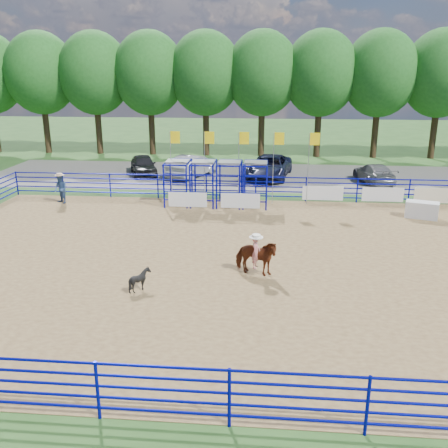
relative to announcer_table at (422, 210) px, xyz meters
The scene contains 14 objects.
ground 11.42m from the announcer_table, 141.63° to the right, with size 120.00×120.00×0.00m, color #335B24.
arena_dirt 11.42m from the announcer_table, 141.63° to the right, with size 30.00×20.00×0.02m, color olive.
gravel_strip 13.36m from the announcer_table, 132.03° to the left, with size 40.00×10.00×0.01m, color slate.
announcer_table is the anchor object (origin of this frame).
horse_and_rider 12.07m from the announcer_table, 135.55° to the right, with size 1.87×1.20×2.28m.
calf 16.34m from the announcer_table, 141.10° to the right, with size 0.67×0.76×0.83m, color black.
spectator_cowboy 20.40m from the announcer_table, behind, with size 1.06×1.03×1.78m.
car_a 20.11m from the announcer_table, 150.82° to the left, with size 1.70×4.23×1.44m, color black.
car_b 16.71m from the announcer_table, 145.51° to the left, with size 1.68×4.83×1.59m, color gray.
car_c 12.49m from the announcer_table, 130.62° to the left, with size 2.67×5.78×1.61m, color black.
car_d 8.45m from the announcer_table, 96.00° to the left, with size 1.87×4.61×1.34m, color slate.
perimeter_fence 11.41m from the announcer_table, 141.63° to the right, with size 30.10×20.10×1.50m.
chute_assembly 11.01m from the announcer_table, behind, with size 19.32×2.41×4.20m.
treeline 22.09m from the announcer_table, 115.30° to the left, with size 56.40×6.40×11.24m.
Camera 1 is at (0.72, -19.33, 7.76)m, focal length 40.00 mm.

